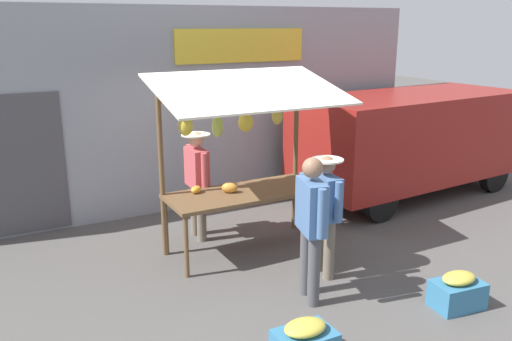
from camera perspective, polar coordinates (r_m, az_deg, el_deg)
ground_plane at (r=7.65m, az=-1.07°, el=-8.51°), size 40.00×40.00×0.00m
street_backdrop at (r=9.09m, az=-7.79°, el=6.42°), size 9.00×0.30×3.40m
market_stall at (r=7.18m, az=-1.34°, el=2.93°), size 2.50×1.46×2.50m
vendor_with_sunhat at (r=7.81m, az=-6.35°, el=-0.64°), size 0.42×0.70×1.62m
shopper_with_shopping_bag at (r=6.67m, az=7.45°, el=-3.90°), size 0.40×0.67×1.56m
shopper_in_striped_shirt at (r=6.02m, az=5.93°, el=-5.19°), size 0.34×0.70×1.71m
parked_van at (r=10.12m, az=15.50°, el=3.60°), size 4.52×2.16×1.88m
produce_crate_near at (r=6.56m, az=20.80°, el=-12.06°), size 0.60×0.44×0.42m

